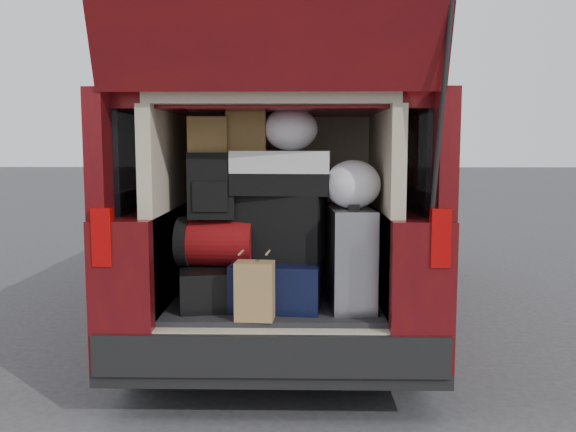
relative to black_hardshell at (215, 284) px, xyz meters
name	(u,v)px	position (x,y,z in m)	size (l,w,h in m)	color
ground	(274,402)	(0.36, -0.17, -0.66)	(80.00, 80.00, 0.00)	#323234
minivan	(283,212)	(0.36, 1.69, 0.25)	(1.90, 5.35, 2.77)	black
load_floor	(276,341)	(0.36, 0.11, -0.39)	(1.24, 1.05, 0.55)	black
black_hardshell	(215,284)	(0.00, 0.00, 0.00)	(0.41, 0.56, 0.23)	black
navy_hardshell	(280,280)	(0.39, 0.01, 0.02)	(0.50, 0.61, 0.27)	black
silver_roller	(351,259)	(0.80, -0.12, 0.18)	(0.24, 0.39, 0.58)	silver
kraft_bag	(255,291)	(0.27, -0.36, 0.05)	(0.21, 0.13, 0.32)	#A97D4C
red_duffel	(217,242)	(0.01, 0.00, 0.26)	(0.44, 0.29, 0.29)	maroon
black_soft_case	(278,226)	(0.38, 0.03, 0.35)	(0.53, 0.32, 0.38)	black
backpack	(212,186)	(0.00, -0.04, 0.59)	(0.27, 0.16, 0.38)	black
twotone_duffel	(281,173)	(0.40, -0.01, 0.67)	(0.57, 0.29, 0.25)	silver
grocery_sack_lower	(207,135)	(-0.04, 0.01, 0.88)	(0.22, 0.18, 0.20)	brown
grocery_sack_upper	(246,131)	(0.19, 0.07, 0.91)	(0.23, 0.19, 0.23)	brown
plastic_bag_center	(291,129)	(0.45, 0.05, 0.92)	(0.32, 0.30, 0.26)	white
plastic_bag_right	(353,184)	(0.81, -0.10, 0.60)	(0.32, 0.30, 0.28)	white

